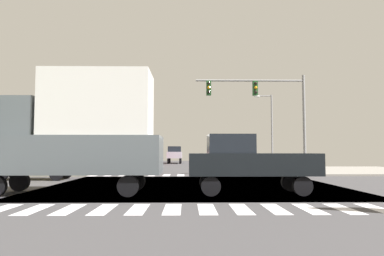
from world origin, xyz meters
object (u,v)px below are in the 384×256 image
(suv_nearside_1, at_px, (137,154))
(pickup_trailing_3, at_px, (150,154))
(pickup_crossing_2, at_px, (248,161))
(box_truck_outer_1, at_px, (77,129))
(street_lamp, at_px, (269,124))
(pickup_farside_1, at_px, (175,154))
(sedan_middle_2, at_px, (157,155))
(suv_inner_3, at_px, (35,156))
(traffic_signal_mast, at_px, (263,100))

(suv_nearside_1, bearing_deg, pickup_trailing_3, -90.00)
(pickup_crossing_2, height_order, box_truck_outer_1, box_truck_outer_1)
(street_lamp, height_order, pickup_farside_1, street_lamp)
(pickup_trailing_3, bearing_deg, suv_nearside_1, 90.00)
(sedan_middle_2, bearing_deg, street_lamp, 120.85)
(pickup_farside_1, relative_size, suv_inner_3, 1.11)
(suv_inner_3, bearing_deg, sedan_middle_2, 172.73)
(suv_nearside_1, xyz_separation_m, sedan_middle_2, (0.00, 22.00, -0.28))
(box_truck_outer_1, bearing_deg, suv_inner_3, 33.38)
(street_lamp, xyz_separation_m, pickup_farside_1, (-9.66, 15.24, -3.05))
(pickup_farside_1, relative_size, sedan_middle_2, 1.19)
(suv_nearside_1, xyz_separation_m, box_truck_outer_1, (0.28, -19.02, 1.17))
(suv_nearside_1, distance_m, suv_inner_3, 12.78)
(pickup_trailing_3, bearing_deg, traffic_signal_mast, 115.71)
(pickup_crossing_2, bearing_deg, traffic_signal_mast, -15.48)
(suv_inner_3, bearing_deg, street_lamp, 127.06)
(box_truck_outer_1, xyz_separation_m, suv_inner_3, (-4.61, 7.00, -1.17))
(suv_inner_3, bearing_deg, suv_nearside_1, 160.16)
(pickup_farside_1, bearing_deg, suv_nearside_1, 79.41)
(sedan_middle_2, bearing_deg, pickup_crossing_2, 99.86)
(pickup_crossing_2, xyz_separation_m, pickup_trailing_3, (-7.13, 31.20, 0.00))
(street_lamp, xyz_separation_m, suv_inner_3, (-16.99, -12.83, -2.95))
(pickup_farside_1, bearing_deg, traffic_signal_mast, 105.87)
(pickup_farside_1, height_order, sedan_middle_2, pickup_farside_1)
(pickup_crossing_2, distance_m, pickup_trailing_3, 32.01)
(pickup_crossing_2, distance_m, sedan_middle_2, 41.63)
(traffic_signal_mast, xyz_separation_m, pickup_farside_1, (-7.01, 24.66, -3.96))
(street_lamp, distance_m, pickup_farside_1, 18.30)
(suv_inner_3, bearing_deg, pickup_farside_1, 165.35)
(suv_nearside_1, bearing_deg, street_lamp, -176.33)
(suv_nearside_1, bearing_deg, traffic_signal_mast, 139.31)
(traffic_signal_mast, distance_m, pickup_trailing_3, 23.41)
(suv_nearside_1, height_order, box_truck_outer_1, box_truck_outer_1)
(street_lamp, xyz_separation_m, box_truck_outer_1, (-12.38, -19.83, -1.78))
(pickup_farside_1, xyz_separation_m, box_truck_outer_1, (-2.72, -35.07, 1.27))
(box_truck_outer_1, height_order, suv_inner_3, box_truck_outer_1)
(pickup_farside_1, height_order, suv_inner_3, pickup_farside_1)
(pickup_crossing_2, bearing_deg, suv_nearside_1, 20.54)
(traffic_signal_mast, distance_m, sedan_middle_2, 32.47)
(traffic_signal_mast, bearing_deg, box_truck_outer_1, -133.07)
(traffic_signal_mast, height_order, suv_nearside_1, traffic_signal_mast)
(traffic_signal_mast, xyz_separation_m, box_truck_outer_1, (-9.74, -10.41, -2.69))
(street_lamp, xyz_separation_m, sedan_middle_2, (-12.66, 21.19, -3.23))
(street_lamp, distance_m, suv_inner_3, 21.50)
(pickup_farside_1, bearing_deg, pickup_trailing_3, 52.21)
(pickup_trailing_3, relative_size, sedan_middle_2, 1.19)
(traffic_signal_mast, xyz_separation_m, street_lamp, (2.64, 9.42, -0.91))
(pickup_crossing_2, height_order, pickup_trailing_3, same)
(traffic_signal_mast, distance_m, street_lamp, 9.83)
(pickup_trailing_3, distance_m, sedan_middle_2, 9.82)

